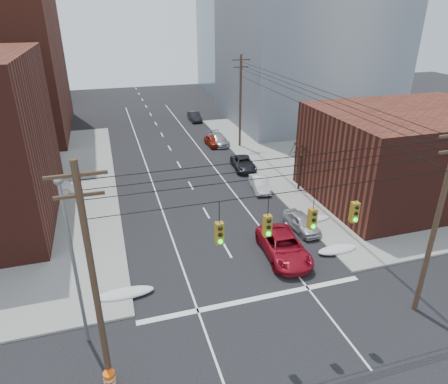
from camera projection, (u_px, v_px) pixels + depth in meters
sidewalk_ne at (401, 149)px, 48.72m from camera, size 40.00×40.00×0.15m
building_office at (308, 33)px, 56.94m from camera, size 22.00×20.00×25.00m
building_glass at (255, 34)px, 80.67m from camera, size 20.00×18.00×22.00m
building_storefront at (409, 155)px, 35.14m from camera, size 16.00×12.00×8.00m
utility_pole_left at (94, 281)px, 16.10m from camera, size 2.20×0.28×11.00m
utility_pole_right at (437, 221)px, 20.60m from camera, size 2.20×0.28×11.00m
utility_pole_far at (240, 100)px, 47.51m from camera, size 2.20×0.28×11.00m
traffic_signals at (290, 221)px, 17.77m from camera, size 17.00×0.42×2.02m
street_light at (72, 251)px, 18.54m from camera, size 0.44×0.44×9.32m
bare_tree at (300, 167)px, 37.10m from camera, size 2.09×2.20×4.93m
snow_nw at (125, 294)px, 23.94m from camera, size 3.50×1.08×0.42m
snow_ne at (337, 250)px, 28.29m from camera, size 3.00×1.08×0.42m
snow_east_far at (307, 220)px, 32.20m from camera, size 4.00×1.08×0.42m
red_pickup at (284, 247)px, 27.58m from camera, size 3.02×5.87×1.58m
parked_car_a at (302, 222)px, 30.95m from camera, size 1.90×4.00×1.32m
parked_car_b at (260, 184)px, 37.83m from camera, size 1.84×3.97×1.26m
parked_car_c at (243, 163)px, 42.77m from camera, size 2.56×4.77×1.27m
parked_car_d at (218, 139)px, 50.48m from camera, size 2.09×4.67×1.33m
parked_car_e at (213, 141)px, 50.05m from camera, size 1.68×3.74×1.25m
parked_car_f at (194, 116)px, 61.09m from camera, size 1.47×4.16×1.37m
lot_car_a at (47, 190)px, 35.86m from camera, size 4.85×3.03×1.51m
lot_car_b at (28, 177)px, 38.54m from camera, size 5.68×3.27×1.49m
construction_barrel at (110, 380)px, 18.06m from camera, size 0.56×0.56×0.94m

